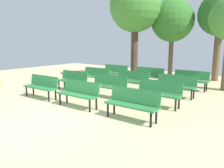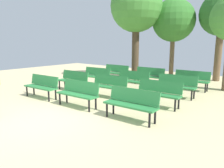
# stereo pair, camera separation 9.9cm
# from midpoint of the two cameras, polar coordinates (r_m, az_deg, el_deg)

# --- Properties ---
(ground_plane) EXTENTS (24.00, 24.00, 0.00)m
(ground_plane) POSITION_cam_midpoint_polar(r_m,az_deg,el_deg) (6.64, -18.51, -8.82)
(ground_plane) COLOR beige
(bench_r0_c0) EXTENTS (1.62, 0.57, 0.87)m
(bench_r0_c0) POSITION_cam_midpoint_polar(r_m,az_deg,el_deg) (9.04, -18.14, -0.30)
(bench_r0_c0) COLOR #2D8442
(bench_r0_c0) RESTS_ON ground_plane
(bench_r0_c1) EXTENTS (1.62, 0.55, 0.87)m
(bench_r0_c1) POSITION_cam_midpoint_polar(r_m,az_deg,el_deg) (7.50, -9.02, -2.11)
(bench_r0_c1) COLOR #2D8442
(bench_r0_c1) RESTS_ON ground_plane
(bench_r0_c2) EXTENTS (1.62, 0.55, 0.87)m
(bench_r0_c2) POSITION_cam_midpoint_polar(r_m,az_deg,el_deg) (6.22, 4.91, -4.75)
(bench_r0_c2) COLOR #2D8442
(bench_r0_c2) RESTS_ON ground_plane
(bench_r1_c0) EXTENTS (1.61, 0.52, 0.87)m
(bench_r1_c0) POSITION_cam_midpoint_polar(r_m,az_deg,el_deg) (10.07, -10.46, 1.18)
(bench_r1_c0) COLOR #2D8442
(bench_r1_c0) RESTS_ON ground_plane
(bench_r1_c1) EXTENTS (1.63, 0.58, 0.87)m
(bench_r1_c1) POSITION_cam_midpoint_polar(r_m,az_deg,el_deg) (8.72, -1.20, -0.15)
(bench_r1_c1) COLOR #2D8442
(bench_r1_c1) RESTS_ON ground_plane
(bench_r1_c2) EXTENTS (1.62, 0.57, 0.87)m
(bench_r1_c2) POSITION_cam_midpoint_polar(r_m,az_deg,el_deg) (7.64, 11.66, -1.96)
(bench_r1_c2) COLOR #2D8442
(bench_r1_c2) RESTS_ON ground_plane
(bench_r2_c0) EXTENTS (1.62, 0.57, 0.87)m
(bench_r2_c0) POSITION_cam_midpoint_polar(r_m,az_deg,el_deg) (11.24, -4.62, 2.33)
(bench_r2_c0) COLOR #2D8442
(bench_r2_c0) RESTS_ON ground_plane
(bench_r2_c1) EXTENTS (1.61, 0.53, 0.87)m
(bench_r2_c1) POSITION_cam_midpoint_polar(r_m,az_deg,el_deg) (9.98, 4.93, 1.23)
(bench_r2_c1) COLOR #2D8442
(bench_r2_c1) RESTS_ON ground_plane
(bench_r2_c2) EXTENTS (1.63, 0.58, 0.87)m
(bench_r2_c2) POSITION_cam_midpoint_polar(r_m,az_deg,el_deg) (9.13, 16.00, -0.07)
(bench_r2_c2) COLOR #2D8442
(bench_r2_c2) RESTS_ON ground_plane
(bench_r3_c0) EXTENTS (1.61, 0.52, 0.87)m
(bench_r3_c0) POSITION_cam_midpoint_polar(r_m,az_deg,el_deg) (12.56, 0.49, 3.27)
(bench_r3_c0) COLOR #2D8442
(bench_r3_c0) RESTS_ON ground_plane
(bench_r3_c1) EXTENTS (1.61, 0.50, 0.87)m
(bench_r3_c1) POSITION_cam_midpoint_polar(r_m,az_deg,el_deg) (11.44, 9.21, 2.37)
(bench_r3_c1) COLOR #2D8442
(bench_r3_c1) RESTS_ON ground_plane
(bench_r3_c2) EXTENTS (1.62, 0.55, 0.87)m
(bench_r3_c2) POSITION_cam_midpoint_polar(r_m,az_deg,el_deg) (10.67, 19.54, 1.27)
(bench_r3_c2) COLOR #2D8442
(bench_r3_c2) RESTS_ON ground_plane
(tree_1) EXTENTS (2.51, 2.51, 4.68)m
(tree_1) POSITION_cam_midpoint_polar(r_m,az_deg,el_deg) (13.90, 15.28, 15.61)
(tree_1) COLOR brown
(tree_1) RESTS_ON ground_plane
(tree_2) EXTENTS (2.36, 2.36, 4.85)m
(tree_2) POSITION_cam_midpoint_polar(r_m,az_deg,el_deg) (13.72, 26.21, 15.83)
(tree_2) COLOR brown
(tree_2) RESTS_ON ground_plane
(tree_3) EXTENTS (2.98, 2.98, 5.70)m
(tree_3) POSITION_cam_midpoint_polar(r_m,az_deg,el_deg) (13.42, 5.85, 19.33)
(tree_3) COLOR #4C3A28
(tree_3) RESTS_ON ground_plane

